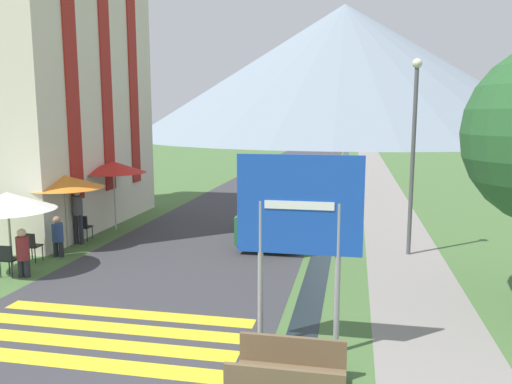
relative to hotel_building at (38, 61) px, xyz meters
name	(u,v)px	position (x,y,z in m)	size (l,w,h in m)	color
ground_plane	(311,198)	(9.39, 8.00, -6.06)	(160.00, 160.00, 0.00)	#476B38
road	(288,174)	(6.89, 18.00, -6.05)	(6.40, 60.00, 0.01)	#38383D
footpath	(376,176)	(12.99, 18.00, -6.05)	(2.20, 60.00, 0.01)	gray
drainage_channel	(341,175)	(10.59, 18.00, -6.06)	(0.60, 60.00, 0.00)	black
crosswalk_marking	(102,335)	(6.89, -8.67, -6.05)	(5.44, 2.54, 0.01)	yellow
mountain_distant	(344,72)	(9.01, 80.30, 6.16)	(78.88, 78.88, 24.44)	gray
hotel_building	(38,61)	(0.00, 0.00, 0.00)	(5.82, 8.65, 11.24)	beige
road_sign	(299,221)	(10.57, -8.51, -3.74)	(2.15, 0.11, 3.46)	gray
footbridge	(288,378)	(10.59, -9.93, -5.83)	(1.70, 1.10, 0.65)	brown
parked_car_near	(276,213)	(8.99, -0.85, -5.15)	(1.98, 4.20, 1.82)	#28663D
parked_car_far	(307,173)	(8.91, 10.84, -5.15)	(1.87, 3.86, 1.82)	black
cafe_chair_near_right	(31,244)	(2.61, -4.66, -5.54)	(0.40, 0.40, 0.85)	#232328
cafe_chair_far_right	(83,225)	(2.76, -2.14, -5.54)	(0.40, 0.40, 0.85)	#232328
cafe_chair_nearest	(8,258)	(2.86, -5.96, -5.54)	(0.40, 0.40, 0.85)	#232328
cafe_umbrella_front_white	(7,201)	(2.68, -5.59, -4.15)	(2.41, 2.41, 2.14)	#B7B2A8
cafe_umbrella_middle_orange	(65,182)	(2.69, -2.96, -3.98)	(2.40, 2.40, 2.27)	#B7B2A8
cafe_umbrella_rear_red	(113,167)	(3.08, -0.51, -3.77)	(2.30, 2.30, 2.49)	#B7B2A8
person_seated_far	(23,250)	(3.25, -5.88, -5.35)	(0.32, 0.32, 1.27)	#282833
person_seated_near	(58,234)	(3.03, -4.02, -5.39)	(0.32, 0.32, 1.21)	#282833
person_standing_terrace	(78,212)	(2.83, -2.56, -5.02)	(0.32, 0.32, 1.78)	#282833
streetlamp	(413,142)	(13.13, -1.75, -2.72)	(0.28, 0.28, 5.70)	#515156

